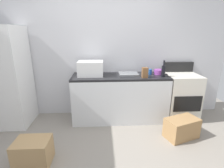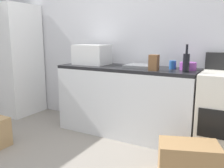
% 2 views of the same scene
% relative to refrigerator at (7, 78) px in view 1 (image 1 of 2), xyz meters
% --- Properties ---
extents(ground_plane, '(6.00, 6.00, 0.00)m').
position_rel_refrigerator_xyz_m(ground_plane, '(1.75, -1.15, -0.90)').
color(ground_plane, gray).
extents(wall_back, '(5.00, 0.10, 2.60)m').
position_rel_refrigerator_xyz_m(wall_back, '(1.75, 0.40, 0.40)').
color(wall_back, silver).
rests_on(wall_back, ground_plane).
extents(kitchen_counter, '(1.80, 0.60, 0.90)m').
position_rel_refrigerator_xyz_m(kitchen_counter, '(2.05, 0.05, -0.45)').
color(kitchen_counter, silver).
rests_on(kitchen_counter, ground_plane).
extents(refrigerator, '(0.68, 0.66, 1.79)m').
position_rel_refrigerator_xyz_m(refrigerator, '(0.00, 0.00, 0.00)').
color(refrigerator, white).
rests_on(refrigerator, ground_plane).
extents(stove_oven, '(0.60, 0.61, 1.10)m').
position_rel_refrigerator_xyz_m(stove_oven, '(3.27, 0.06, -0.43)').
color(stove_oven, silver).
rests_on(stove_oven, ground_plane).
extents(microwave, '(0.46, 0.34, 0.27)m').
position_rel_refrigerator_xyz_m(microwave, '(1.50, 0.07, 0.14)').
color(microwave, white).
rests_on(microwave, kitchen_counter).
extents(sink_basin, '(0.36, 0.32, 0.03)m').
position_rel_refrigerator_xyz_m(sink_basin, '(2.22, 0.10, 0.02)').
color(sink_basin, slate).
rests_on(sink_basin, kitchen_counter).
extents(wine_bottle, '(0.07, 0.07, 0.30)m').
position_rel_refrigerator_xyz_m(wine_bottle, '(2.82, -0.08, 0.11)').
color(wine_bottle, black).
rests_on(wine_bottle, kitchen_counter).
extents(coffee_mug, '(0.08, 0.08, 0.10)m').
position_rel_refrigerator_xyz_m(coffee_mug, '(2.63, 0.11, 0.05)').
color(coffee_mug, '#2659A5').
rests_on(coffee_mug, kitchen_counter).
extents(knife_block, '(0.10, 0.10, 0.18)m').
position_rel_refrigerator_xyz_m(knife_block, '(2.47, -0.13, 0.09)').
color(knife_block, brown).
rests_on(knife_block, kitchen_counter).
extents(mixing_bowl, '(0.19, 0.19, 0.09)m').
position_rel_refrigerator_xyz_m(mixing_bowl, '(2.81, 0.11, 0.05)').
color(mixing_bowl, purple).
rests_on(mixing_bowl, kitchen_counter).
extents(cardboard_box_large, '(0.60, 0.47, 0.34)m').
position_rel_refrigerator_xyz_m(cardboard_box_large, '(3.01, -0.64, -0.73)').
color(cardboard_box_large, '#A37A4C').
rests_on(cardboard_box_large, ground_plane).
extents(cardboard_box_medium, '(0.45, 0.34, 0.34)m').
position_rel_refrigerator_xyz_m(cardboard_box_medium, '(0.80, -1.11, -0.72)').
color(cardboard_box_medium, tan).
rests_on(cardboard_box_medium, ground_plane).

